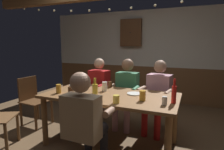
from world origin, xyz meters
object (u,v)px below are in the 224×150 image
at_px(table_candle, 144,95).
at_px(wall_dart_cabinet, 131,33).
at_px(person_0, 97,87).
at_px(pint_glass_1, 95,89).
at_px(chair_empty_near_right, 33,99).
at_px(pint_glass_3, 164,101).
at_px(person_1, 126,90).
at_px(pint_glass_4, 59,89).
at_px(pint_glass_5, 143,96).
at_px(plate_1, 134,94).
at_px(person_3, 85,118).
at_px(plate_0, 76,85).
at_px(pint_glass_2, 116,99).
at_px(person_2, 158,93).
at_px(bottle_0, 174,93).
at_px(pint_glass_0, 110,84).
at_px(dining_table, 110,101).
at_px(bottle_1, 95,92).
at_px(pint_glass_7, 71,91).
at_px(condiment_caddy, 85,97).
at_px(pint_glass_6, 105,86).

bearing_deg(table_candle, wall_dart_cabinet, 111.56).
distance_m(person_0, pint_glass_1, 0.82).
bearing_deg(chair_empty_near_right, pint_glass_3, 86.59).
xyz_separation_m(person_1, pint_glass_3, (0.79, -0.92, 0.14)).
xyz_separation_m(pint_glass_4, pint_glass_5, (1.24, 0.10, 0.00)).
xyz_separation_m(person_0, chair_empty_near_right, (-1.04, -0.58, -0.19)).
bearing_deg(pint_glass_5, plate_1, 124.72).
distance_m(person_3, plate_0, 1.30).
bearing_deg(person_1, pint_glass_2, 102.21).
bearing_deg(plate_1, person_2, 67.51).
xyz_separation_m(table_candle, plate_1, (-0.18, 0.16, -0.03)).
relative_size(person_2, bottle_0, 4.04).
relative_size(person_1, pint_glass_0, 12.07).
bearing_deg(dining_table, chair_empty_near_right, 175.64).
distance_m(person_3, table_candle, 0.86).
xyz_separation_m(plate_0, plate_1, (1.11, -0.18, 0.00)).
bearing_deg(person_0, person_1, -173.08).
height_order(dining_table, bottle_1, bottle_1).
bearing_deg(pint_glass_7, person_1, 64.02).
height_order(pint_glass_2, pint_glass_5, pint_glass_5).
relative_size(pint_glass_1, pint_glass_5, 0.97).
bearing_deg(pint_glass_0, wall_dart_cabinet, 98.15).
height_order(pint_glass_2, pint_glass_4, pint_glass_4).
xyz_separation_m(pint_glass_4, pint_glass_7, (0.24, -0.04, -0.00)).
height_order(person_2, pint_glass_7, person_2).
bearing_deg(person_2, pint_glass_2, 82.58).
relative_size(bottle_0, pint_glass_3, 2.93).
bearing_deg(person_0, plate_1, 153.97).
distance_m(table_candle, condiment_caddy, 0.78).
relative_size(bottle_1, pint_glass_1, 2.33).
height_order(dining_table, pint_glass_4, pint_glass_4).
bearing_deg(pint_glass_6, pint_glass_1, -113.37).
bearing_deg(pint_glass_7, plate_1, 27.20).
height_order(person_2, pint_glass_4, person_2).
bearing_deg(plate_1, condiment_caddy, -137.85).
xyz_separation_m(person_2, pint_glass_0, (-0.74, -0.31, 0.14)).
height_order(person_1, person_2, person_1).
xyz_separation_m(plate_1, pint_glass_4, (-1.05, -0.37, 0.06)).
relative_size(person_3, bottle_0, 3.95).
relative_size(person_0, pint_glass_5, 9.34).
height_order(dining_table, person_0, person_0).
xyz_separation_m(person_1, person_2, (0.56, -0.00, -0.01)).
height_order(pint_glass_1, pint_glass_5, pint_glass_5).
bearing_deg(pint_glass_7, bottle_0, 7.99).
xyz_separation_m(bottle_1, pint_glass_7, (-0.44, 0.11, -0.06)).
bearing_deg(pint_glass_3, pint_glass_4, -178.79).
bearing_deg(plate_0, pint_glass_0, 8.35).
distance_m(bottle_0, wall_dart_cabinet, 3.00).
bearing_deg(person_0, pint_glass_3, 152.64).
distance_m(person_0, person_2, 1.14).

